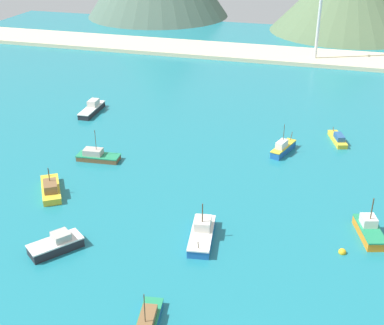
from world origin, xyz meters
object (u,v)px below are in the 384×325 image
Objects in this scene: fishing_boat_1 at (283,148)px; fishing_boat_3 at (202,233)px; fishing_boat_2 at (56,244)px; fishing_boat_5 at (97,156)px; fishing_boat_0 at (51,189)px; fishing_boat_4 at (369,230)px; buoy_0 at (342,252)px; fishing_boat_6 at (92,109)px; fishing_boat_11 at (338,139)px.

fishing_boat_1 reaches higher than fishing_boat_3.
fishing_boat_5 is at bearing 104.09° from fishing_boat_2.
fishing_boat_4 reaches higher than fishing_boat_0.
fishing_boat_0 is 1.12× the size of fishing_boat_5.
fishing_boat_1 is at bearing 57.04° from fishing_boat_2.
buoy_0 is at bearing 14.96° from fishing_boat_2.
fishing_boat_5 is at bearing 158.85° from buoy_0.
fishing_boat_2 is 0.94× the size of fishing_boat_4.
fishing_boat_5 is 47.92m from buoy_0.
fishing_boat_6 is (-59.97, 34.25, -0.05)m from fishing_boat_4.
fishing_boat_5 is at bearing -154.07° from fishing_boat_11.
fishing_boat_3 is (18.53, 8.02, 0.04)m from fishing_boat_2.
fishing_boat_4 is (15.35, -24.60, -0.04)m from fishing_boat_1.
fishing_boat_5 is at bearing -62.07° from fishing_boat_6.
fishing_boat_6 is at bearing 117.93° from fishing_boat_5.
buoy_0 is at bearing -68.36° from fishing_boat_1.
fishing_boat_2 is at bearing -165.04° from buoy_0.
fishing_boat_3 is at bearing -48.21° from fishing_boat_6.
fishing_boat_6 is 1.27× the size of fishing_boat_11.
fishing_boat_5 is (1.89, 13.59, -0.08)m from fishing_boat_0.
fishing_boat_2 reaches higher than fishing_boat_11.
fishing_boat_6 reaches higher than buoy_0.
fishing_boat_2 is 60.09m from fishing_boat_11.
fishing_boat_11 is (17.37, 40.17, -0.25)m from fishing_boat_3.
fishing_boat_4 is 49.64m from fishing_boat_5.
fishing_boat_5 reaches higher than fishing_boat_3.
fishing_boat_1 is 32.18m from buoy_0.
fishing_boat_5 is at bearing -158.98° from fishing_boat_1.
fishing_boat_3 is at bearing -37.33° from fishing_boat_5.
fishing_boat_1 is 0.82× the size of fishing_boat_3.
fishing_boat_2 is at bearing -75.91° from fishing_boat_5.
fishing_boat_11 is at bearing 92.89° from buoy_0.
fishing_boat_5 reaches higher than fishing_boat_0.
fishing_boat_4 is at bearing 56.68° from buoy_0.
fishing_boat_3 reaches higher than buoy_0.
fishing_boat_2 is 0.76× the size of fishing_boat_6.
fishing_boat_2 is at bearing -122.96° from fishing_boat_1.
fishing_boat_5 is at bearing 142.67° from fishing_boat_3.
fishing_boat_1 is at bearing 111.64° from buoy_0.
fishing_boat_3 reaches higher than fishing_boat_11.
fishing_boat_0 is 1.15× the size of fishing_boat_1.
fishing_boat_1 is 0.97× the size of fishing_boat_5.
fishing_boat_3 is 23.94m from fishing_boat_4.
fishing_boat_1 is 1.00× the size of fishing_boat_11.
fishing_boat_2 is at bearing -69.39° from fishing_boat_6.
fishing_boat_11 is (35.89, 48.19, -0.21)m from fishing_boat_2.
fishing_boat_11 is at bearing 99.36° from fishing_boat_4.
fishing_boat_2 is 7.28× the size of buoy_0.
fishing_boat_3 is at bearing -173.84° from buoy_0.
fishing_boat_3 reaches higher than fishing_boat_6.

